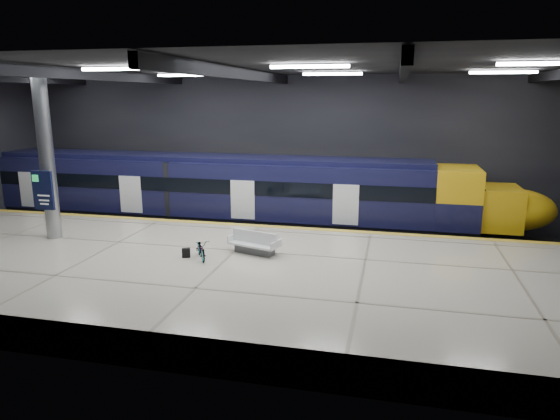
% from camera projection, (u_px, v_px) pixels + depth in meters
% --- Properties ---
extents(ground, '(30.00, 30.00, 0.00)m').
position_uv_depth(ground, '(243.00, 268.00, 20.55)').
color(ground, black).
rests_on(ground, ground).
extents(room_shell, '(30.10, 16.10, 8.05)m').
position_uv_depth(room_shell, '(241.00, 128.00, 19.26)').
color(room_shell, black).
rests_on(room_shell, ground).
extents(platform, '(30.00, 11.00, 1.10)m').
position_uv_depth(platform, '(223.00, 277.00, 18.05)').
color(platform, beige).
rests_on(platform, ground).
extents(safety_strip, '(30.00, 0.40, 0.01)m').
position_uv_depth(safety_strip, '(261.00, 226.00, 22.91)').
color(safety_strip, gold).
rests_on(safety_strip, platform).
extents(rails, '(30.00, 1.52, 0.16)m').
position_uv_depth(rails, '(275.00, 232.00, 25.75)').
color(rails, gray).
rests_on(rails, ground).
extents(train, '(29.40, 2.84, 3.79)m').
position_uv_depth(train, '(228.00, 192.00, 25.84)').
color(train, black).
rests_on(train, ground).
extents(bench, '(2.13, 1.36, 0.87)m').
position_uv_depth(bench, '(255.00, 245.00, 18.91)').
color(bench, '#595B60').
rests_on(bench, platform).
extents(bicycle, '(1.17, 1.49, 0.76)m').
position_uv_depth(bicycle, '(201.00, 249.00, 18.28)').
color(bicycle, '#99999E').
rests_on(bicycle, platform).
extents(pannier_bag, '(0.35, 0.28, 0.35)m').
position_uv_depth(pannier_bag, '(186.00, 253.00, 18.46)').
color(pannier_bag, black).
rests_on(pannier_bag, platform).
extents(info_column, '(0.90, 0.78, 6.90)m').
position_uv_depth(info_column, '(46.00, 158.00, 20.31)').
color(info_column, '#9EA0A5').
rests_on(info_column, platform).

